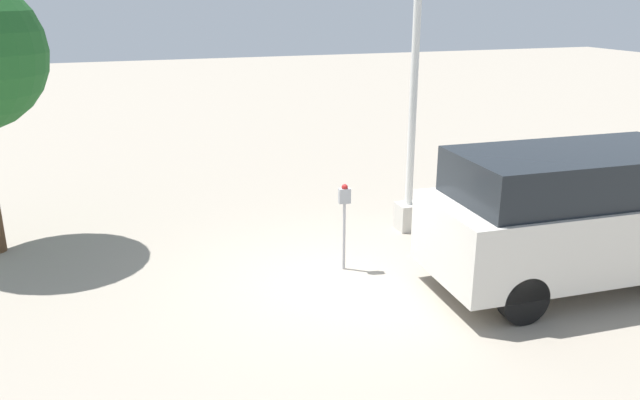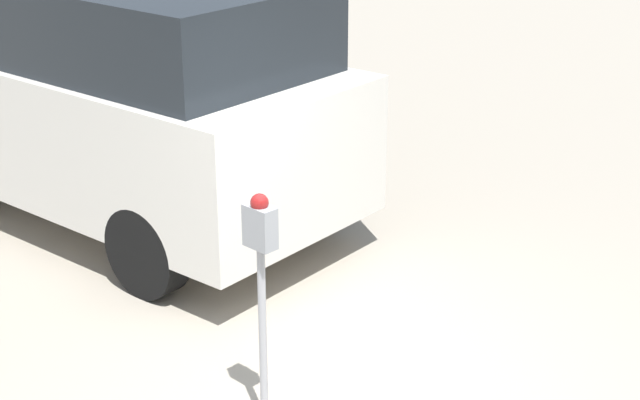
{
  "view_description": "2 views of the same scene",
  "coord_description": "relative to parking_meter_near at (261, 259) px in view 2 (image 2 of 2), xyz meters",
  "views": [
    {
      "loc": [
        -3.32,
        -9.01,
        4.61
      ],
      "look_at": [
        -0.04,
        0.65,
        1.25
      ],
      "focal_mm": 35.0,
      "sensor_mm": 36.0,
      "label": 1
    },
    {
      "loc": [
        -3.12,
        4.41,
        3.64
      ],
      "look_at": [
        0.35,
        -0.19,
        1.33
      ],
      "focal_mm": 55.0,
      "sensor_mm": 36.0,
      "label": 2
    }
  ],
  "objects": [
    {
      "name": "parked_van",
      "position": [
        3.33,
        -1.77,
        0.09
      ],
      "size": [
        4.97,
        2.23,
        2.3
      ],
      "rotation": [
        0.0,
        0.0,
        -0.04
      ],
      "color": "beige",
      "rests_on": "ground"
    },
    {
      "name": "parking_meter_near",
      "position": [
        0.0,
        0.0,
        0.0
      ],
      "size": [
        0.21,
        0.13,
        1.57
      ],
      "rotation": [
        0.0,
        0.0,
        -0.12
      ],
      "color": "#9E9EA3",
      "rests_on": "ground"
    }
  ]
}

